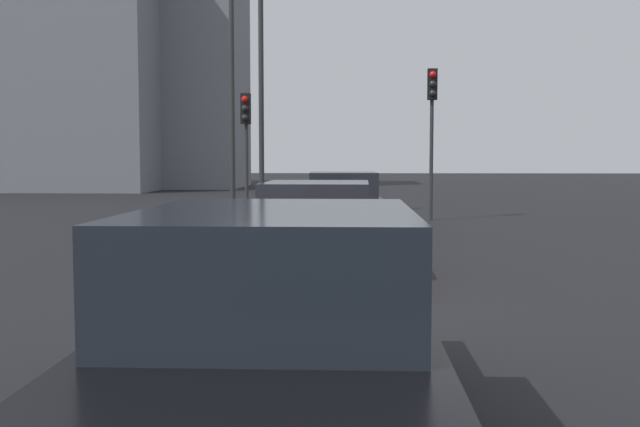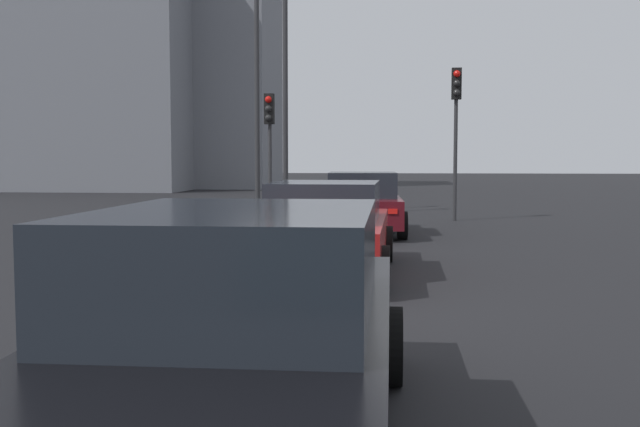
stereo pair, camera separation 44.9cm
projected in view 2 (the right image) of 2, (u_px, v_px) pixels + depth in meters
name	position (u px, v px, depth m)	size (l,w,h in m)	color
ground_plane	(323.00, 306.00, 9.68)	(160.00, 160.00, 0.20)	black
car_maroon_lead	(362.00, 204.00, 17.85)	(4.18, 2.14, 1.50)	#510F16
car_red_second	(327.00, 229.00, 11.61)	(4.76, 2.09, 1.47)	maroon
car_black_third	(244.00, 338.00, 4.48)	(4.82, 1.98, 1.55)	black
traffic_light_near_left	(456.00, 112.00, 21.38)	(0.32, 0.28, 4.43)	#2D2D30
traffic_light_near_right	(269.00, 129.00, 21.96)	(0.32, 0.29, 3.74)	#2D2D30
street_lamp_kerbside	(257.00, 66.00, 23.77)	(0.56, 0.36, 8.27)	#2D2D30
street_lamp_far	(285.00, 79.00, 22.81)	(0.56, 0.36, 7.26)	#2D2D30
building_facade_left	(218.00, 57.00, 46.36)	(8.03, 6.99, 16.35)	slate
building_facade_center	(118.00, 66.00, 45.64)	(14.24, 10.90, 15.06)	slate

